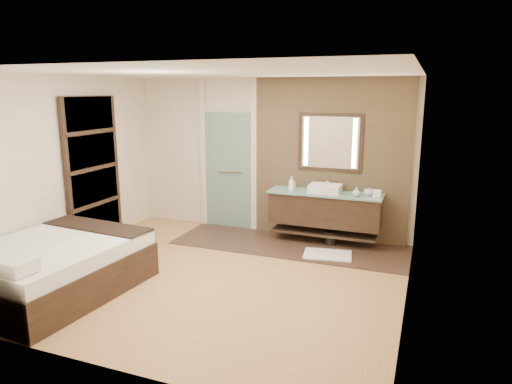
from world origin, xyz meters
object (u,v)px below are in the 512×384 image
at_px(mirror_unit, 330,142).
at_px(waste_bin, 331,238).
at_px(bed, 53,267).
at_px(vanity, 325,209).

distance_m(mirror_unit, waste_bin, 1.57).
bearing_deg(waste_bin, mirror_unit, 112.86).
height_order(bed, waste_bin, bed).
xyz_separation_m(vanity, mirror_unit, (0.00, 0.24, 1.07)).
height_order(vanity, mirror_unit, mirror_unit).
distance_m(vanity, waste_bin, 0.49).
relative_size(vanity, mirror_unit, 1.75).
bearing_deg(mirror_unit, bed, -129.69).
xyz_separation_m(mirror_unit, waste_bin, (0.13, -0.31, -1.54)).
relative_size(vanity, waste_bin, 8.23).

